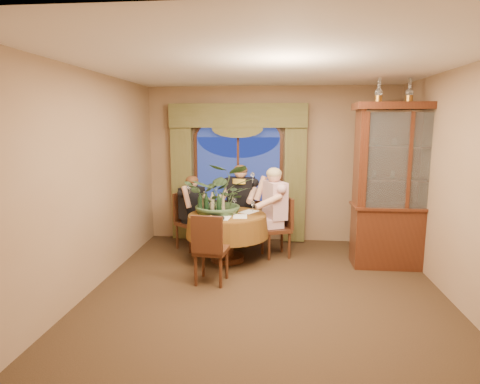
# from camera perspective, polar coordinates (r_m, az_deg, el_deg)

# --- Properties ---
(floor) EXTENTS (5.00, 5.00, 0.00)m
(floor) POSITION_cam_1_polar(r_m,az_deg,el_deg) (5.25, 3.74, -14.32)
(floor) COLOR black
(floor) RESTS_ON ground
(wall_back) EXTENTS (4.50, 0.00, 4.50)m
(wall_back) POSITION_cam_1_polar(r_m,az_deg,el_deg) (7.34, 4.47, 3.88)
(wall_back) COLOR #846547
(wall_back) RESTS_ON ground
(wall_right) EXTENTS (0.00, 5.00, 5.00)m
(wall_right) POSITION_cam_1_polar(r_m,az_deg,el_deg) (5.30, 29.04, 0.49)
(wall_right) COLOR #846547
(wall_right) RESTS_ON ground
(ceiling) EXTENTS (5.00, 5.00, 0.00)m
(ceiling) POSITION_cam_1_polar(r_m,az_deg,el_deg) (4.85, 4.12, 17.55)
(ceiling) COLOR white
(ceiling) RESTS_ON wall_back
(window) EXTENTS (1.62, 0.10, 1.32)m
(window) POSITION_cam_1_polar(r_m,az_deg,el_deg) (7.31, -0.27, 3.10)
(window) COLOR navy
(window) RESTS_ON wall_back
(arched_transom) EXTENTS (1.60, 0.06, 0.44)m
(arched_transom) POSITION_cam_1_polar(r_m,az_deg,el_deg) (7.27, -0.27, 9.22)
(arched_transom) COLOR navy
(arched_transom) RESTS_ON wall_back
(drapery_left) EXTENTS (0.38, 0.14, 2.32)m
(drapery_left) POSITION_cam_1_polar(r_m,az_deg,el_deg) (7.45, -8.22, 2.19)
(drapery_left) COLOR #4D4C23
(drapery_left) RESTS_ON floor
(drapery_right) EXTENTS (0.38, 0.14, 2.32)m
(drapery_right) POSITION_cam_1_polar(r_m,az_deg,el_deg) (7.25, 7.83, 1.99)
(drapery_right) COLOR #4D4C23
(drapery_right) RESTS_ON floor
(swag_valance) EXTENTS (2.45, 0.16, 0.42)m
(swag_valance) POSITION_cam_1_polar(r_m,az_deg,el_deg) (7.19, -0.34, 10.81)
(swag_valance) COLOR #4D4C23
(swag_valance) RESTS_ON wall_back
(dining_table) EXTENTS (1.53, 1.53, 0.75)m
(dining_table) POSITION_cam_1_polar(r_m,az_deg,el_deg) (6.35, -1.81, -6.44)
(dining_table) COLOR maroon
(dining_table) RESTS_ON floor
(china_cabinet) EXTENTS (1.50, 0.59, 2.44)m
(china_cabinet) POSITION_cam_1_polar(r_m,az_deg,el_deg) (6.38, 22.16, 0.68)
(china_cabinet) COLOR #38190E
(china_cabinet) RESTS_ON floor
(oil_lamp_left) EXTENTS (0.11, 0.11, 0.34)m
(oil_lamp_left) POSITION_cam_1_polar(r_m,az_deg,el_deg) (6.22, 19.14, 13.49)
(oil_lamp_left) COLOR #A5722D
(oil_lamp_left) RESTS_ON china_cabinet
(oil_lamp_center) EXTENTS (0.11, 0.11, 0.34)m
(oil_lamp_center) POSITION_cam_1_polar(r_m,az_deg,el_deg) (6.33, 22.97, 13.19)
(oil_lamp_center) COLOR #A5722D
(oil_lamp_center) RESTS_ON china_cabinet
(oil_lamp_right) EXTENTS (0.11, 0.11, 0.34)m
(oil_lamp_right) POSITION_cam_1_polar(r_m,az_deg,el_deg) (6.47, 26.65, 12.84)
(oil_lamp_right) COLOR #A5722D
(oil_lamp_right) RESTS_ON china_cabinet
(chair_right) EXTENTS (0.54, 0.54, 0.96)m
(chair_right) POSITION_cam_1_polar(r_m,az_deg,el_deg) (6.53, 5.13, -5.05)
(chair_right) COLOR black
(chair_right) RESTS_ON floor
(chair_back_right) EXTENTS (0.45, 0.45, 0.96)m
(chair_back_right) POSITION_cam_1_polar(r_m,az_deg,el_deg) (7.15, -0.39, -3.72)
(chair_back_right) COLOR black
(chair_back_right) RESTS_ON floor
(chair_back) EXTENTS (0.59, 0.59, 0.96)m
(chair_back) POSITION_cam_1_polar(r_m,az_deg,el_deg) (6.95, -7.01, -4.18)
(chair_back) COLOR black
(chair_back) RESTS_ON floor
(chair_front_left) EXTENTS (0.46, 0.46, 0.96)m
(chair_front_left) POSITION_cam_1_polar(r_m,az_deg,el_deg) (5.46, -4.10, -7.98)
(chair_front_left) COLOR black
(chair_front_left) RESTS_ON floor
(person_pink) EXTENTS (0.65, 0.67, 1.45)m
(person_pink) POSITION_cam_1_polar(r_m,az_deg,el_deg) (6.54, 4.96, -2.82)
(person_pink) COLOR #CFA5AC
(person_pink) RESTS_ON floor
(person_back) EXTENTS (0.61, 0.62, 1.28)m
(person_back) POSITION_cam_1_polar(r_m,az_deg,el_deg) (6.89, -6.85, -2.93)
(person_back) COLOR black
(person_back) RESTS_ON floor
(person_scarf) EXTENTS (0.58, 0.55, 1.44)m
(person_scarf) POSITION_cam_1_polar(r_m,az_deg,el_deg) (7.07, 0.12, -1.87)
(person_scarf) COLOR black
(person_scarf) RESTS_ON floor
(stoneware_vase) EXTENTS (0.15, 0.15, 0.28)m
(stoneware_vase) POSITION_cam_1_polar(r_m,az_deg,el_deg) (6.35, -2.76, -1.66)
(stoneware_vase) COLOR tan
(stoneware_vase) RESTS_ON dining_table
(centerpiece_plant) EXTENTS (1.08, 1.20, 0.93)m
(centerpiece_plant) POSITION_cam_1_polar(r_m,az_deg,el_deg) (6.27, -2.78, 3.08)
(centerpiece_plant) COLOR #365231
(centerpiece_plant) RESTS_ON dining_table
(olive_bowl) EXTENTS (0.15, 0.15, 0.05)m
(olive_bowl) POSITION_cam_1_polar(r_m,az_deg,el_deg) (6.21, -1.32, -3.00)
(olive_bowl) COLOR #4D532A
(olive_bowl) RESTS_ON dining_table
(cheese_platter) EXTENTS (0.35, 0.35, 0.02)m
(cheese_platter) POSITION_cam_1_polar(r_m,az_deg,el_deg) (5.91, -3.89, -3.79)
(cheese_platter) COLOR black
(cheese_platter) RESTS_ON dining_table
(wine_bottle_0) EXTENTS (0.07, 0.07, 0.33)m
(wine_bottle_0) POSITION_cam_1_polar(r_m,az_deg,el_deg) (6.24, -5.72, -1.66)
(wine_bottle_0) COLOR black
(wine_bottle_0) RESTS_ON dining_table
(wine_bottle_1) EXTENTS (0.07, 0.07, 0.33)m
(wine_bottle_1) POSITION_cam_1_polar(r_m,az_deg,el_deg) (6.27, -4.80, -1.60)
(wine_bottle_1) COLOR black
(wine_bottle_1) RESTS_ON dining_table
(wine_bottle_2) EXTENTS (0.07, 0.07, 0.33)m
(wine_bottle_2) POSITION_cam_1_polar(r_m,az_deg,el_deg) (6.39, -5.10, -1.38)
(wine_bottle_2) COLOR tan
(wine_bottle_2) RESTS_ON dining_table
(wine_bottle_3) EXTENTS (0.07, 0.07, 0.33)m
(wine_bottle_3) POSITION_cam_1_polar(r_m,az_deg,el_deg) (6.19, -3.03, -1.72)
(wine_bottle_3) COLOR black
(wine_bottle_3) RESTS_ON dining_table
(wine_bottle_4) EXTENTS (0.07, 0.07, 0.33)m
(wine_bottle_4) POSITION_cam_1_polar(r_m,az_deg,el_deg) (6.31, -3.96, -1.50)
(wine_bottle_4) COLOR tan
(wine_bottle_4) RESTS_ON dining_table
(wine_bottle_5) EXTENTS (0.07, 0.07, 0.33)m
(wine_bottle_5) POSITION_cam_1_polar(r_m,az_deg,el_deg) (6.39, -3.82, -1.36)
(wine_bottle_5) COLOR black
(wine_bottle_5) RESTS_ON dining_table
(tasting_paper_0) EXTENTS (0.23, 0.32, 0.00)m
(tasting_paper_0) POSITION_cam_1_polar(r_m,az_deg,el_deg) (6.07, 0.01, -3.49)
(tasting_paper_0) COLOR white
(tasting_paper_0) RESTS_ON dining_table
(tasting_paper_1) EXTENTS (0.33, 0.37, 0.00)m
(tasting_paper_1) POSITION_cam_1_polar(r_m,az_deg,el_deg) (6.39, 1.28, -2.83)
(tasting_paper_1) COLOR white
(tasting_paper_1) RESTS_ON dining_table
(tasting_paper_2) EXTENTS (0.24, 0.32, 0.00)m
(tasting_paper_2) POSITION_cam_1_polar(r_m,az_deg,el_deg) (5.97, -2.46, -3.70)
(tasting_paper_2) COLOR white
(tasting_paper_2) RESTS_ON dining_table
(wine_glass_person_pink) EXTENTS (0.07, 0.07, 0.18)m
(wine_glass_person_pink) POSITION_cam_1_polar(r_m,az_deg,el_deg) (6.37, 1.83, -2.07)
(wine_glass_person_pink) COLOR silver
(wine_glass_person_pink) RESTS_ON dining_table
(wine_glass_person_back) EXTENTS (0.07, 0.07, 0.18)m
(wine_glass_person_back) POSITION_cam_1_polar(r_m,az_deg,el_deg) (6.54, -4.47, -1.79)
(wine_glass_person_back) COLOR silver
(wine_glass_person_back) RESTS_ON dining_table
(wine_glass_person_scarf) EXTENTS (0.07, 0.07, 0.18)m
(wine_glass_person_scarf) POSITION_cam_1_polar(r_m,az_deg,el_deg) (6.63, -0.81, -1.59)
(wine_glass_person_scarf) COLOR silver
(wine_glass_person_scarf) RESTS_ON dining_table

